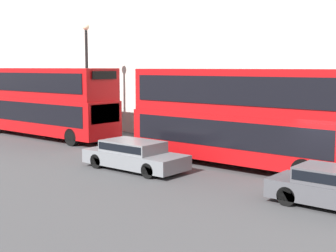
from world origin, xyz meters
The scene contains 6 objects.
ground_plane centered at (0.00, 0.00, 0.00)m, with size 200.00×200.00×0.00m, color #424244.
bus_leading centered at (1.60, 4.52, 2.40)m, with size 2.59×10.38×4.37m.
bus_second_in_queue centered at (1.60, 18.77, 2.41)m, with size 2.59×11.35×4.38m.
car_hatchback centered at (-1.80, 7.70, 0.68)m, with size 1.89×4.78×1.27m.
street_lamp centered at (3.24, 16.50, 4.36)m, with size 0.44×0.44×7.15m.
pedestrian centered at (3.71, 7.44, 0.71)m, with size 0.36×0.36×1.56m.
Camera 1 is at (-16.35, -6.11, 4.45)m, focal length 50.00 mm.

